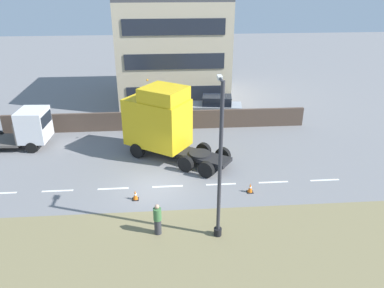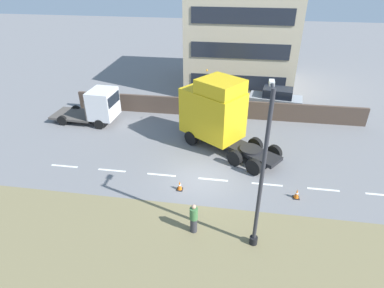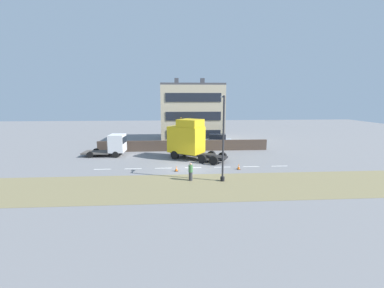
# 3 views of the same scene
# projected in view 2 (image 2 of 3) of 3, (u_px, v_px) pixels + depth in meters

# --- Properties ---
(ground_plane) EXTENTS (120.00, 120.00, 0.00)m
(ground_plane) POSITION_uv_depth(u_px,v_px,m) (202.00, 178.00, 19.45)
(ground_plane) COLOR slate
(ground_plane) RESTS_ON ground
(grass_verge) EXTENTS (7.00, 44.00, 0.01)m
(grass_verge) POSITION_uv_depth(u_px,v_px,m) (185.00, 257.00, 14.31)
(grass_verge) COLOR olive
(grass_verge) RESTS_ON ground
(lane_markings) EXTENTS (0.16, 21.00, 0.00)m
(lane_markings) POSITION_uv_depth(u_px,v_px,m) (213.00, 179.00, 19.36)
(lane_markings) COLOR white
(lane_markings) RESTS_ON ground
(boundary_wall) EXTENTS (0.25, 24.00, 1.52)m
(boundary_wall) POSITION_uv_depth(u_px,v_px,m) (215.00, 108.00, 26.77)
(boundary_wall) COLOR #4C3D33
(boundary_wall) RESTS_ON ground
(building_block) EXTENTS (10.17, 9.97, 10.79)m
(building_block) POSITION_uv_depth(u_px,v_px,m) (241.00, 37.00, 31.84)
(building_block) COLOR #C1B293
(building_block) RESTS_ON ground
(lorry_cab) EXTENTS (6.12, 7.18, 5.02)m
(lorry_cab) POSITION_uv_depth(u_px,v_px,m) (216.00, 113.00, 21.83)
(lorry_cab) COLOR black
(lorry_cab) RESTS_ON ground
(flatbed_truck) EXTENTS (2.56, 5.47, 2.81)m
(flatbed_truck) POSITION_uv_depth(u_px,v_px,m) (99.00, 106.00, 25.37)
(flatbed_truck) COLOR silver
(flatbed_truck) RESTS_ON ground
(parked_car) EXTENTS (2.44, 4.60, 2.13)m
(parked_car) POSITION_uv_depth(u_px,v_px,m) (276.00, 101.00, 27.48)
(parked_car) COLOR #9EA3A8
(parked_car) RESTS_ON ground
(lamp_post) EXTENTS (1.31, 0.38, 7.63)m
(lamp_post) POSITION_uv_depth(u_px,v_px,m) (261.00, 183.00, 13.32)
(lamp_post) COLOR black
(lamp_post) RESTS_ON ground
(pedestrian) EXTENTS (0.39, 0.39, 1.66)m
(pedestrian) POSITION_uv_depth(u_px,v_px,m) (194.00, 219.00, 15.29)
(pedestrian) COLOR #333338
(pedestrian) RESTS_ON ground
(traffic_cone_lead) EXTENTS (0.36, 0.36, 0.58)m
(traffic_cone_lead) POSITION_uv_depth(u_px,v_px,m) (180.00, 186.00, 18.37)
(traffic_cone_lead) COLOR black
(traffic_cone_lead) RESTS_ON ground
(traffic_cone_trailing) EXTENTS (0.36, 0.36, 0.58)m
(traffic_cone_trailing) POSITION_uv_depth(u_px,v_px,m) (297.00, 194.00, 17.73)
(traffic_cone_trailing) COLOR black
(traffic_cone_trailing) RESTS_ON ground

